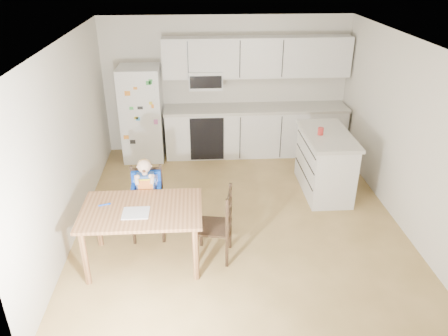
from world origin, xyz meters
TOP-DOWN VIEW (x-y plane):
  - room at (0.00, 0.48)m, footprint 4.52×5.01m
  - refrigerator at (-1.55, 2.15)m, footprint 0.72×0.70m
  - kitchen_run at (0.50, 2.24)m, footprint 3.37×0.62m
  - kitchen_island at (1.43, 0.66)m, footprint 0.70×1.33m
  - red_cup at (1.30, 0.63)m, footprint 0.09×0.09m
  - dining_table at (-1.24, -0.98)m, footprint 1.42×0.91m
  - napkin at (-1.29, -1.08)m, footprint 0.31×0.27m
  - toddler_spoon at (-1.70, -0.88)m, footprint 0.12×0.06m
  - chair_booster at (-1.25, -0.36)m, footprint 0.44×0.44m
  - chair_side at (-0.30, -0.94)m, footprint 0.49×0.49m

SIDE VIEW (x-z plane):
  - kitchen_island at x=1.43m, z-range 0.00..0.99m
  - chair_side at x=-0.30m, z-range 0.06..1.01m
  - dining_table at x=-1.24m, z-range 0.28..1.04m
  - chair_booster at x=-1.25m, z-range 0.12..1.24m
  - napkin at x=-1.29m, z-range 0.76..0.77m
  - toddler_spoon at x=-1.70m, z-range 0.76..0.78m
  - refrigerator at x=-1.55m, z-range 0.00..1.70m
  - kitchen_run at x=0.50m, z-range -0.20..1.95m
  - red_cup at x=1.30m, z-range 0.98..1.09m
  - room at x=0.00m, z-range -0.01..2.51m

